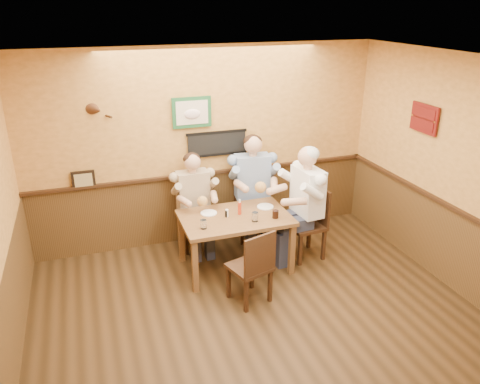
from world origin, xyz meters
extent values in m
plane|color=#301F0E|center=(0.00, 0.00, 0.00)|extent=(5.00, 5.00, 0.00)
cube|color=silver|center=(0.00, 0.00, 2.80)|extent=(5.00, 5.00, 0.02)
cube|color=#E3A44F|center=(0.00, 2.50, 1.40)|extent=(5.00, 0.02, 2.80)
cube|color=brown|center=(0.00, 2.48, 0.50)|extent=(5.00, 0.02, 1.00)
cube|color=brown|center=(2.48, 0.00, 0.50)|extent=(0.02, 5.00, 1.00)
cube|color=black|center=(0.14, 2.46, 1.45)|extent=(0.88, 0.03, 0.34)
cube|color=#1D562C|center=(-0.20, 2.46, 1.92)|extent=(0.54, 0.03, 0.42)
cube|color=black|center=(-1.70, 2.46, 1.12)|extent=(0.30, 0.03, 0.26)
cube|color=maroon|center=(2.46, 1.05, 1.95)|extent=(0.03, 0.48, 0.36)
cube|color=brown|center=(0.09, 1.50, 0.72)|extent=(1.40, 0.90, 0.05)
cube|color=brown|center=(-0.55, 1.11, 0.35)|extent=(0.07, 0.07, 0.70)
cube|color=brown|center=(0.73, 1.11, 0.35)|extent=(0.07, 0.07, 0.70)
cube|color=brown|center=(-0.55, 1.89, 0.35)|extent=(0.07, 0.07, 0.70)
cube|color=brown|center=(0.73, 1.89, 0.35)|extent=(0.07, 0.07, 0.70)
cylinder|color=white|center=(-0.38, 1.29, 0.81)|extent=(0.09, 0.09, 0.12)
cylinder|color=white|center=(0.29, 1.28, 0.81)|extent=(0.10, 0.10, 0.12)
cylinder|color=black|center=(0.57, 1.29, 0.80)|extent=(0.08, 0.08, 0.10)
cylinder|color=red|center=(0.17, 1.54, 0.84)|extent=(0.05, 0.05, 0.19)
cylinder|color=white|center=(-0.01, 1.52, 0.80)|extent=(0.05, 0.05, 0.10)
cylinder|color=black|center=(-0.02, 1.52, 0.79)|extent=(0.04, 0.04, 0.09)
cylinder|color=white|center=(-0.20, 1.69, 0.76)|extent=(0.27, 0.27, 0.01)
cylinder|color=white|center=(0.57, 1.64, 0.76)|extent=(0.28, 0.28, 0.01)
camera|label=1|loc=(-1.61, -3.68, 3.32)|focal=35.00mm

